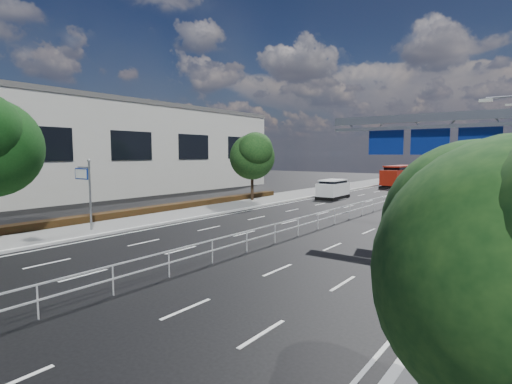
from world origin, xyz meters
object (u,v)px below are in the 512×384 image
Objects in this scene: toilet_sign at (85,182)px; near_car_dark at (424,177)px; white_minivan at (333,189)px; near_car_silver at (402,191)px; parked_car_dark at (498,205)px; overhead_gantry at (444,136)px; red_bus at (400,176)px; parked_car_teal at (464,207)px; silver_minivan at (483,216)px.

toilet_sign is 60.44m from near_car_dark.
toilet_sign is 0.94× the size of white_minivan.
parked_car_dark is (9.30, -7.03, -0.06)m from near_car_silver.
white_minivan reaches higher than parked_car_dark.
near_car_dark is at bearing 87.23° from white_minivan.
near_car_dark is at bearing 85.54° from toilet_sign.
near_car_dark is (-5.26, 30.65, -0.12)m from near_car_silver.
overhead_gantry reaches higher than near_car_dark.
toilet_sign is 25.46m from white_minivan.
parked_car_dark is (14.56, -37.69, 0.06)m from near_car_dark.
white_minivan is at bearing 80.40° from toilet_sign.
red_bus is 1.85× the size of parked_car_teal.
overhead_gantry is at bearing -102.51° from parked_car_dark.
silver_minivan is (14.04, -30.63, -0.65)m from red_bus.
parked_car_teal is at bearing -122.93° from parked_car_dark.
overhead_gantry is 2.22× the size of white_minivan.
toilet_sign is at bearing -150.40° from overhead_gantry.
parked_car_teal is at bearing -26.25° from white_minivan.
white_minivan is at bearing -92.08° from red_bus.
toilet_sign reaches higher than red_bus.
overhead_gantry is at bearing 98.56° from near_car_dark.
parked_car_dark is (19.25, 22.52, -2.20)m from toilet_sign.
white_minivan is 19.57m from red_bus.
red_bus is 1.96× the size of parked_car_dark.
parked_car_dark is (1.80, 3.45, -0.01)m from parked_car_teal.
red_bus is 15.68m from near_car_dark.
overhead_gantry reaches higher than silver_minivan.
silver_minivan is at bearing -38.46° from white_minivan.
overhead_gantry is 1.99× the size of parked_car_dark.
silver_minivan is at bearing 101.50° from near_car_dark.
near_car_silver is 0.87× the size of parked_car_teal.
near_car_silver is (4.74, -15.01, -0.76)m from red_bus.
near_car_silver is 18.18m from silver_minivan.
toilet_sign reaches higher than parked_car_dark.
silver_minivan is (1.56, 3.88, -4.69)m from overhead_gantry.
white_minivan is 0.97× the size of near_car_silver.
toilet_sign is 29.71m from parked_car_dark.
overhead_gantry is 2.16× the size of near_car_silver.
white_minivan is at bearing 36.59° from near_car_silver.
silver_minivan is at bearing -95.38° from parked_car_dark.
white_minivan is 1.11× the size of near_car_dark.
white_minivan reaches higher than near_car_dark.
near_car_silver is at bearing 132.97° from parked_car_teal.
red_bus is 26.15m from parked_car_dark.
toilet_sign is 0.42× the size of overhead_gantry.
toilet_sign is 0.80× the size of parked_car_teal.
near_car_silver is 1.02× the size of silver_minivan.
near_car_silver is at bearing 137.51° from parked_car_dark.
near_car_silver reaches higher than near_car_dark.
overhead_gantry is 36.92m from red_bus.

